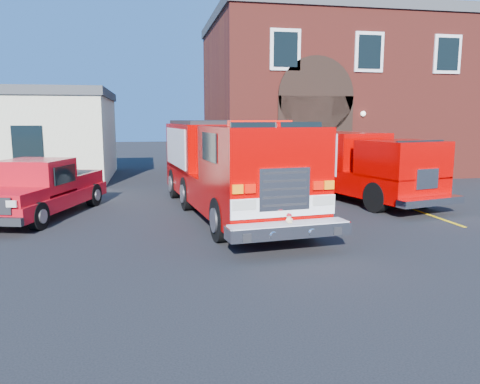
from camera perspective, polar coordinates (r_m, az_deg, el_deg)
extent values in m
plane|color=black|center=(12.27, -1.06, -5.14)|extent=(100.00, 100.00, 0.00)
cube|color=yellow|center=(15.60, 22.52, -2.76)|extent=(0.12, 3.00, 0.01)
cube|color=yellow|center=(18.13, 17.34, -0.91)|extent=(0.12, 3.00, 0.01)
cube|color=yellow|center=(20.79, 13.45, 0.47)|extent=(0.12, 3.00, 0.01)
cube|color=maroon|center=(28.00, 12.54, 10.84)|extent=(15.00, 10.00, 8.00)
cube|color=#3C3E41|center=(28.46, 12.84, 19.32)|extent=(15.20, 10.20, 0.50)
cube|color=black|center=(22.05, 9.14, 6.30)|extent=(3.60, 0.12, 4.00)
cylinder|color=black|center=(22.05, 9.27, 11.49)|extent=(3.60, 0.12, 3.60)
cube|color=black|center=(21.74, 5.55, 16.90)|extent=(1.40, 0.10, 1.80)
cube|color=black|center=(23.17, 15.48, 16.13)|extent=(1.40, 0.10, 1.80)
cube|color=black|center=(25.16, 23.97, 15.10)|extent=(1.40, 0.10, 1.80)
cube|color=beige|center=(25.71, -26.77, 5.82)|extent=(10.00, 8.00, 4.00)
cube|color=#3C3E41|center=(25.71, -27.11, 10.60)|extent=(10.20, 8.20, 0.40)
cube|color=black|center=(21.31, -24.50, 5.51)|extent=(1.20, 0.10, 1.40)
cylinder|color=black|center=(11.41, -2.30, -3.40)|extent=(0.47, 1.13, 1.10)
cylinder|color=black|center=(12.15, 7.75, -2.71)|extent=(0.47, 1.13, 1.10)
cube|color=#B20000|center=(14.67, -1.42, 0.57)|extent=(3.49, 9.20, 0.90)
cube|color=#B20000|center=(16.76, -3.60, 5.55)|extent=(2.97, 4.64, 1.60)
cube|color=#B20000|center=(11.80, 2.44, 4.36)|extent=(2.84, 3.45, 1.50)
cube|color=black|center=(10.61, 4.74, 5.98)|extent=(2.19, 0.33, 0.94)
cube|color=red|center=(11.76, 2.46, 8.38)|extent=(1.62, 0.52, 0.14)
cube|color=white|center=(10.44, 5.40, -1.81)|extent=(2.48, 0.34, 0.44)
cube|color=silver|center=(10.36, 5.45, 0.35)|extent=(1.20, 0.19, 0.94)
cube|color=silver|center=(10.29, 5.96, -4.65)|extent=(2.84, 0.86, 0.28)
cube|color=#B7B7BF|center=(16.51, -7.86, 5.44)|extent=(0.44, 3.57, 1.30)
cube|color=#B7B7BF|center=(17.10, 0.51, 5.64)|extent=(0.44, 3.57, 1.30)
sphere|color=#D1B188|center=(10.24, 5.98, -3.48)|extent=(0.14, 0.14, 0.13)
sphere|color=#D1B188|center=(10.21, 6.00, -2.97)|extent=(0.12, 0.12, 0.11)
sphere|color=#D1B188|center=(10.20, 5.77, -2.76)|extent=(0.04, 0.04, 0.04)
sphere|color=#D1B188|center=(10.23, 6.18, -2.73)|extent=(0.04, 0.04, 0.04)
ellipsoid|color=red|center=(10.21, 5.99, -2.78)|extent=(0.12, 0.12, 0.06)
cylinder|color=red|center=(10.21, 6.02, -2.87)|extent=(0.14, 0.14, 0.01)
cylinder|color=black|center=(13.72, -23.42, -2.73)|extent=(0.49, 0.81, 0.77)
cube|color=#AE0B17|center=(15.63, -22.92, -0.81)|extent=(3.41, 5.61, 0.43)
cube|color=#AE0B17|center=(14.00, -26.75, -0.54)|extent=(2.12, 1.90, 0.34)
cube|color=#AE0B17|center=(15.28, -23.62, 1.85)|extent=(2.20, 2.18, 0.96)
cube|color=#AE0B17|center=(16.91, -20.46, 1.35)|extent=(2.29, 2.45, 0.53)
cylinder|color=black|center=(15.57, 16.31, -0.63)|extent=(0.54, 1.03, 0.98)
cylinder|color=black|center=(16.92, 21.33, -0.14)|extent=(0.54, 1.03, 0.98)
cube|color=#B20000|center=(18.05, 13.49, 1.63)|extent=(3.89, 7.47, 0.80)
cube|color=#B20000|center=(19.02, 11.10, 5.18)|extent=(3.25, 4.87, 1.34)
cube|color=#B20000|center=(16.09, 19.14, 3.87)|extent=(2.68, 2.62, 1.16)
cube|color=#B7B7BF|center=(18.39, 8.24, 4.85)|extent=(0.94, 3.65, 1.52)
cube|color=#B7B7BF|center=(19.71, 13.76, 4.96)|extent=(0.94, 3.65, 1.52)
cube|color=silver|center=(15.33, 22.26, -1.08)|extent=(2.44, 0.97, 0.22)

